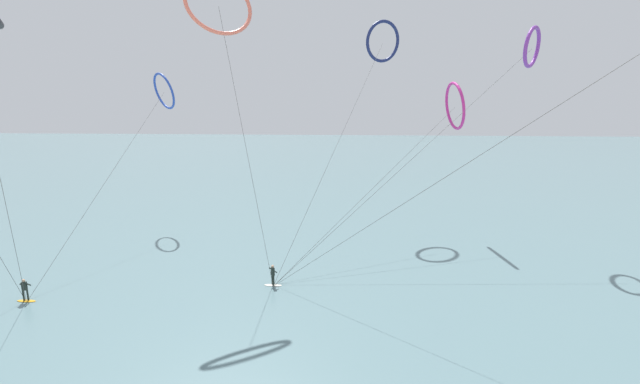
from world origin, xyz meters
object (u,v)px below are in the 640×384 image
surfer_ivory (273,277)px  kite_cobalt (164,91)px  surfer_amber (25,292)px  kite_navy (383,42)px  kite_magenta (455,106)px  kite_violet (532,47)px  kite_coral (218,5)px

surfer_ivory → kite_cobalt: 28.84m
surfer_amber → kite_navy: kite_navy is taller
kite_cobalt → kite_magenta: kite_cobalt is taller
kite_violet → kite_magenta: (-6.62, 1.95, -5.66)m
kite_violet → surfer_amber: bearing=-27.6°
surfer_amber → kite_navy: (26.42, 25.56, 20.42)m
kite_coral → kite_violet: bearing=-12.7°
kite_navy → kite_cobalt: (-25.51, -2.70, -5.66)m
surfer_ivory → kite_violet: kite_violet is taller
kite_navy → surfer_ivory: bearing=32.5°
kite_cobalt → kite_magenta: 33.16m
kite_coral → surfer_ivory: bearing=-74.2°
surfer_ivory → kite_navy: bearing=122.2°
kite_violet → kite_navy: 15.82m
surfer_amber → kite_magenta: 41.83m
kite_coral → kite_navy: size_ratio=1.02×
surfer_amber → kite_cobalt: 27.23m
kite_coral → kite_magenta: size_ratio=1.26×
surfer_ivory → kite_violet: 33.31m
kite_violet → kite_magenta: bearing=-68.8°
kite_violet → kite_coral: 30.02m
kite_cobalt → surfer_ivory: bearing=172.1°
kite_navy → kite_cobalt: bearing=-28.1°
surfer_amber → surfer_ivory: bearing=-0.4°
kite_coral → kite_navy: (13.88, 17.40, -0.43)m
surfer_ivory → kite_coral: kite_coral is taller
kite_coral → kite_magenta: (21.41, 12.48, -7.79)m
surfer_amber → surfer_ivory: size_ratio=1.00×
kite_coral → kite_magenta: 25.98m
kite_navy → kite_magenta: (7.53, -4.91, -7.36)m
surfer_ivory → kite_cobalt: kite_cobalt is taller
surfer_ivory → surfer_amber: bearing=-110.8°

